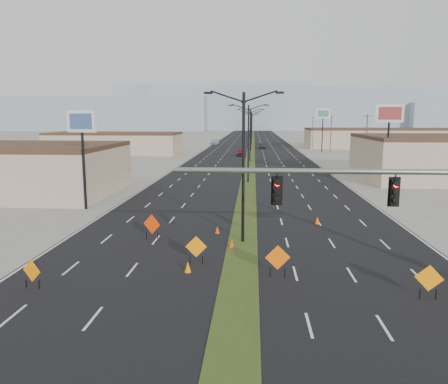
# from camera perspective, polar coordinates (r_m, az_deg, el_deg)

# --- Properties ---
(ground) EXTENTS (600.00, 600.00, 0.00)m
(ground) POSITION_cam_1_polar(r_m,az_deg,el_deg) (18.76, 1.50, -16.77)
(ground) COLOR gray
(ground) RESTS_ON ground
(road_surface) EXTENTS (25.00, 400.00, 0.02)m
(road_surface) POSITION_cam_1_polar(r_m,az_deg,el_deg) (117.09, 3.54, 5.54)
(road_surface) COLOR black
(road_surface) RESTS_ON ground
(median_strip) EXTENTS (2.00, 400.00, 0.04)m
(median_strip) POSITION_cam_1_polar(r_m,az_deg,el_deg) (117.09, 3.54, 5.54)
(median_strip) COLOR #2F4117
(median_strip) RESTS_ON ground
(building_sw_far) EXTENTS (30.00, 14.00, 4.50)m
(building_sw_far) POSITION_cam_1_polar(r_m,az_deg,el_deg) (107.08, -13.99, 6.10)
(building_sw_far) COLOR tan
(building_sw_far) RESTS_ON ground
(building_se_far) EXTENTS (44.00, 16.00, 5.00)m
(building_se_far) POSITION_cam_1_polar(r_m,az_deg,el_deg) (132.31, 20.38, 6.52)
(building_se_far) COLOR tan
(building_se_far) RESTS_ON ground
(mesa_west) EXTENTS (180.00, 50.00, 22.00)m
(mesa_west) POSITION_cam_1_polar(r_m,az_deg,el_deg) (320.39, -18.54, 9.63)
(mesa_west) COLOR #899CAA
(mesa_west) RESTS_ON ground
(mesa_center) EXTENTS (220.00, 50.00, 28.00)m
(mesa_center) POSITION_cam_1_polar(r_m,az_deg,el_deg) (319.28, 11.12, 10.49)
(mesa_center) COLOR #899CAA
(mesa_center) RESTS_ON ground
(mesa_backdrop) EXTENTS (140.00, 50.00, 32.00)m
(mesa_backdrop) POSITION_cam_1_polar(r_m,az_deg,el_deg) (338.27, -1.37, 10.94)
(mesa_backdrop) COLOR #899CAA
(mesa_backdrop) RESTS_ON ground
(signal_mast) EXTENTS (16.30, 0.60, 8.00)m
(signal_mast) POSITION_cam_1_polar(r_m,az_deg,el_deg) (20.69, 26.23, -1.26)
(signal_mast) COLOR slate
(signal_mast) RESTS_ON ground
(streetlight_0) EXTENTS (5.15, 0.24, 10.02)m
(streetlight_0) POSITION_cam_1_polar(r_m,az_deg,el_deg) (28.95, 2.54, 3.83)
(streetlight_0) COLOR black
(streetlight_0) RESTS_ON ground
(streetlight_1) EXTENTS (5.15, 0.24, 10.02)m
(streetlight_1) POSITION_cam_1_polar(r_m,az_deg,el_deg) (56.87, 3.21, 6.68)
(streetlight_1) COLOR black
(streetlight_1) RESTS_ON ground
(streetlight_2) EXTENTS (5.15, 0.24, 10.02)m
(streetlight_2) POSITION_cam_1_polar(r_m,az_deg,el_deg) (84.84, 3.44, 7.65)
(streetlight_2) COLOR black
(streetlight_2) RESTS_ON ground
(streetlight_3) EXTENTS (5.15, 0.24, 10.02)m
(streetlight_3) POSITION_cam_1_polar(r_m,az_deg,el_deg) (112.83, 3.55, 8.14)
(streetlight_3) COLOR black
(streetlight_3) RESTS_ON ground
(streetlight_4) EXTENTS (5.15, 0.24, 10.02)m
(streetlight_4) POSITION_cam_1_polar(r_m,az_deg,el_deg) (140.82, 3.62, 8.44)
(streetlight_4) COLOR black
(streetlight_4) RESTS_ON ground
(streetlight_5) EXTENTS (5.15, 0.24, 10.02)m
(streetlight_5) POSITION_cam_1_polar(r_m,az_deg,el_deg) (168.82, 3.67, 8.64)
(streetlight_5) COLOR black
(streetlight_5) RESTS_ON ground
(streetlight_6) EXTENTS (5.15, 0.24, 10.02)m
(streetlight_6) POSITION_cam_1_polar(r_m,az_deg,el_deg) (196.81, 3.70, 8.78)
(streetlight_6) COLOR black
(streetlight_6) RESTS_ON ground
(utility_pole_1) EXTENTS (1.60, 0.20, 9.00)m
(utility_pole_1) POSITION_cam_1_polar(r_m,az_deg,el_deg) (79.28, 18.09, 6.52)
(utility_pole_1) COLOR #4C3823
(utility_pole_1) RESTS_ON ground
(utility_pole_2) EXTENTS (1.60, 0.20, 9.00)m
(utility_pole_2) POSITION_cam_1_polar(r_m,az_deg,el_deg) (113.51, 13.78, 7.52)
(utility_pole_2) COLOR #4C3823
(utility_pole_2) RESTS_ON ground
(utility_pole_3) EXTENTS (1.60, 0.20, 9.00)m
(utility_pole_3) POSITION_cam_1_polar(r_m,az_deg,el_deg) (148.11, 11.47, 8.04)
(utility_pole_3) COLOR #4C3823
(utility_pole_3) RESTS_ON ground
(car_left) EXTENTS (2.02, 4.76, 1.61)m
(car_left) POSITION_cam_1_polar(r_m,az_deg,el_deg) (97.65, 2.29, 5.21)
(car_left) COLOR maroon
(car_left) RESTS_ON ground
(car_mid) EXTENTS (1.81, 4.45, 1.44)m
(car_mid) POSITION_cam_1_polar(r_m,az_deg,el_deg) (122.02, 5.04, 6.03)
(car_mid) COLOR black
(car_mid) RESTS_ON ground
(car_far) EXTENTS (2.72, 5.62, 1.58)m
(car_far) POSITION_cam_1_polar(r_m,az_deg,el_deg) (138.79, -1.19, 6.53)
(car_far) COLOR #B2B8BC
(car_far) RESTS_ON ground
(construction_sign_0) EXTENTS (1.07, 0.44, 1.51)m
(construction_sign_0) POSITION_cam_1_polar(r_m,az_deg,el_deg) (23.76, -23.82, -9.52)
(construction_sign_0) COLOR orange
(construction_sign_0) RESTS_ON ground
(construction_sign_1) EXTENTS (1.25, 0.06, 1.66)m
(construction_sign_1) POSITION_cam_1_polar(r_m,az_deg,el_deg) (25.37, -3.66, -7.27)
(construction_sign_1) COLOR orange
(construction_sign_1) RESTS_ON ground
(construction_sign_2) EXTENTS (1.27, 0.56, 1.81)m
(construction_sign_2) POSITION_cam_1_polar(r_m,az_deg,el_deg) (30.53, -9.40, -4.28)
(construction_sign_2) COLOR #EC3504
(construction_sign_2) RESTS_ON ground
(construction_sign_3) EXTENTS (1.33, 0.19, 1.77)m
(construction_sign_3) POSITION_cam_1_polar(r_m,az_deg,el_deg) (23.38, 7.03, -8.62)
(construction_sign_3) COLOR #E15704
(construction_sign_3) RESTS_ON ground
(construction_sign_4) EXTENTS (1.22, 0.39, 1.67)m
(construction_sign_4) POSITION_cam_1_polar(r_m,az_deg,el_deg) (22.65, 25.21, -10.28)
(construction_sign_4) COLOR orange
(construction_sign_4) RESTS_ON ground
(cone_0) EXTENTS (0.38, 0.38, 0.62)m
(cone_0) POSITION_cam_1_polar(r_m,az_deg,el_deg) (24.25, -4.75, -9.74)
(cone_0) COLOR orange
(cone_0) RESTS_ON ground
(cone_1) EXTENTS (0.43, 0.43, 0.60)m
(cone_1) POSITION_cam_1_polar(r_m,az_deg,el_deg) (28.50, 1.01, -6.76)
(cone_1) COLOR #E74304
(cone_1) RESTS_ON ground
(cone_2) EXTENTS (0.37, 0.37, 0.61)m
(cone_2) POSITION_cam_1_polar(r_m,az_deg,el_deg) (35.58, 12.11, -3.64)
(cone_2) COLOR #DC5504
(cone_2) RESTS_ON ground
(cone_3) EXTENTS (0.44, 0.44, 0.56)m
(cone_3) POSITION_cam_1_polar(r_m,az_deg,el_deg) (32.00, -0.88, -4.96)
(cone_3) COLOR #E53E04
(cone_3) RESTS_ON ground
(pole_sign_west) EXTENTS (2.93, 1.14, 9.04)m
(pole_sign_west) POSITION_cam_1_polar(r_m,az_deg,el_deg) (41.73, -18.07, 7.80)
(pole_sign_west) COLOR black
(pole_sign_west) RESTS_ON ground
(pole_sign_east_near) EXTENTS (3.24, 1.14, 9.99)m
(pole_sign_east_near) POSITION_cam_1_polar(r_m,az_deg,el_deg) (57.11, 20.78, 8.86)
(pole_sign_east_near) COLOR black
(pole_sign_east_near) RESTS_ON ground
(pole_sign_east_far) EXTENTS (3.46, 0.90, 10.57)m
(pole_sign_east_far) POSITION_cam_1_polar(r_m,az_deg,el_deg) (111.72, 12.81, 9.59)
(pole_sign_east_far) COLOR black
(pole_sign_east_far) RESTS_ON ground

